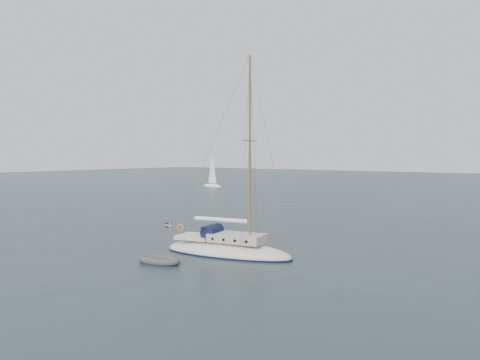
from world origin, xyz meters
The scene contains 4 objects.
ground centered at (0.00, 0.00, 0.00)m, with size 300.00×300.00×0.00m, color black.
sailboat centered at (-2.59, 1.64, 0.98)m, with size 9.13×2.74×13.00m.
dinghy centered at (-4.35, -2.60, 0.18)m, with size 2.82×1.28×0.40m.
distant_yacht_a centered at (-44.45, 49.10, 3.39)m, with size 5.98×3.19×7.93m.
Camera 1 is at (15.81, -21.34, 6.40)m, focal length 35.00 mm.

